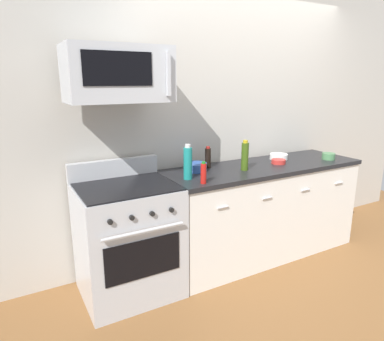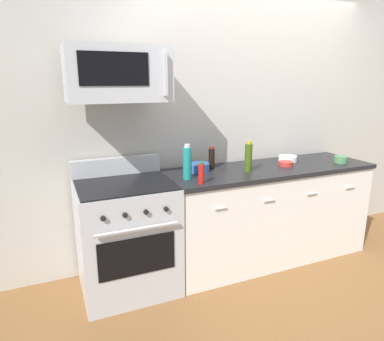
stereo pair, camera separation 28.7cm
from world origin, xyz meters
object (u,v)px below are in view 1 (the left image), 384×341
(bottle_sparkling_teal, at_px, (188,163))
(bowl_white_ceramic, at_px, (279,156))
(bowl_red_small, at_px, (279,161))
(bottle_soy_sauce_dark, at_px, (208,158))
(bowl_blue_mixing, at_px, (195,167))
(bottle_hot_sauce_red, at_px, (203,173))
(bottle_olive_oil, at_px, (245,156))
(bowl_green_glaze, at_px, (329,156))
(microwave, at_px, (118,74))
(range_oven, at_px, (128,239))

(bottle_sparkling_teal, bearing_deg, bowl_white_ceramic, 9.37)
(bowl_red_small, bearing_deg, bowl_white_ceramic, 46.72)
(bottle_soy_sauce_dark, xyz_separation_m, bowl_blue_mixing, (-0.16, -0.04, -0.06))
(bottle_hot_sauce_red, height_order, bottle_olive_oil, bottle_olive_oil)
(bowl_green_glaze, bearing_deg, microwave, 175.18)
(bottle_soy_sauce_dark, bearing_deg, bottle_olive_oil, -43.98)
(bottle_hot_sauce_red, height_order, bottle_soy_sauce_dark, bottle_soy_sauce_dark)
(bottle_soy_sauce_dark, relative_size, bowl_blue_mixing, 0.96)
(bottle_hot_sauce_red, xyz_separation_m, bowl_green_glaze, (1.57, 0.11, -0.05))
(bottle_sparkling_teal, bearing_deg, bowl_green_glaze, -2.18)
(bowl_white_ceramic, relative_size, bowl_green_glaze, 1.40)
(bottle_sparkling_teal, relative_size, bowl_green_glaze, 2.24)
(bottle_sparkling_teal, bearing_deg, bottle_olive_oil, 0.67)
(microwave, relative_size, bowl_green_glaze, 5.75)
(range_oven, relative_size, bottle_sparkling_teal, 3.70)
(bowl_blue_mixing, bearing_deg, bowl_green_glaze, -10.32)
(bottle_soy_sauce_dark, distance_m, bowl_blue_mixing, 0.18)
(bowl_green_glaze, bearing_deg, bottle_hot_sauce_red, -176.04)
(range_oven, distance_m, bowl_red_small, 1.61)
(bottle_soy_sauce_dark, height_order, bowl_white_ceramic, bottle_soy_sauce_dark)
(microwave, relative_size, bowl_red_small, 5.42)
(bottle_hot_sauce_red, relative_size, bottle_sparkling_teal, 0.61)
(microwave, bearing_deg, bottle_olive_oil, -5.77)
(bowl_blue_mixing, distance_m, bowl_white_ceramic, 0.99)
(microwave, relative_size, bottle_hot_sauce_red, 4.24)
(bottle_olive_oil, distance_m, bowl_red_small, 0.46)
(bottle_sparkling_teal, relative_size, bottle_soy_sauce_dark, 1.44)
(bottle_hot_sauce_red, relative_size, bottle_soy_sauce_dark, 0.87)
(range_oven, relative_size, bowl_red_small, 7.79)
(bottle_soy_sauce_dark, relative_size, bowl_red_small, 1.47)
(range_oven, height_order, bowl_white_ceramic, range_oven)
(microwave, height_order, bowl_red_small, microwave)
(bottle_hot_sauce_red, xyz_separation_m, bottle_olive_oil, (0.54, 0.18, 0.05))
(bottle_olive_oil, distance_m, bottle_soy_sauce_dark, 0.34)
(microwave, height_order, bottle_sparkling_teal, microwave)
(bowl_white_ceramic, bearing_deg, bottle_sparkling_teal, -170.63)
(bottle_hot_sauce_red, height_order, bowl_blue_mixing, bottle_hot_sauce_red)
(bottle_hot_sauce_red, height_order, bottle_sparkling_teal, bottle_sparkling_teal)
(bottle_hot_sauce_red, bearing_deg, range_oven, 156.37)
(bottle_soy_sauce_dark, bearing_deg, microwave, -171.66)
(bowl_blue_mixing, height_order, bowl_white_ceramic, bowl_blue_mixing)
(bottle_hot_sauce_red, distance_m, bottle_soy_sauce_dark, 0.51)
(bowl_red_small, bearing_deg, microwave, 177.44)
(range_oven, relative_size, microwave, 1.44)
(bottle_hot_sauce_red, xyz_separation_m, bowl_blue_mixing, (0.14, 0.37, -0.04))
(bottle_hot_sauce_red, bearing_deg, bowl_red_small, 12.46)
(microwave, relative_size, bowl_blue_mixing, 3.55)
(bottle_sparkling_teal, xyz_separation_m, bowl_green_glaze, (1.61, -0.06, -0.10))
(bottle_hot_sauce_red, height_order, bowl_red_small, bottle_hot_sauce_red)
(bowl_blue_mixing, bearing_deg, microwave, -173.27)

